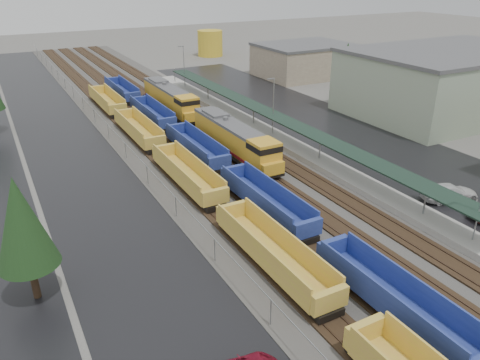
# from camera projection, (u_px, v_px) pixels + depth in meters

# --- Properties ---
(ballast_strip) EXTENTS (20.00, 160.00, 0.08)m
(ballast_strip) POSITION_uv_depth(u_px,v_px,m) (177.00, 128.00, 65.51)
(ballast_strip) COLOR #302D2B
(ballast_strip) RESTS_ON ground
(trackbed) EXTENTS (14.60, 160.00, 0.22)m
(trackbed) POSITION_uv_depth(u_px,v_px,m) (177.00, 127.00, 65.46)
(trackbed) COLOR black
(trackbed) RESTS_ON ground
(west_parking_lot) EXTENTS (10.00, 160.00, 0.02)m
(west_parking_lot) POSITION_uv_depth(u_px,v_px,m) (66.00, 146.00, 59.00)
(west_parking_lot) COLOR black
(west_parking_lot) RESTS_ON ground
(east_commuter_lot) EXTENTS (16.00, 100.00, 0.02)m
(east_commuter_lot) POSITION_uv_depth(u_px,v_px,m) (330.00, 127.00, 65.78)
(east_commuter_lot) COLOR black
(east_commuter_lot) RESTS_ON ground
(station_platform) EXTENTS (3.00, 80.00, 8.00)m
(station_platform) POSITION_uv_depth(u_px,v_px,m) (273.00, 133.00, 61.36)
(station_platform) COLOR #9E9B93
(station_platform) RESTS_ON ground
(chainlink_fence) EXTENTS (0.08, 160.04, 2.02)m
(chainlink_fence) POSITION_uv_depth(u_px,v_px,m) (111.00, 131.00, 59.48)
(chainlink_fence) COLOR gray
(chainlink_fence) RESTS_ON ground
(industrial_buildings) EXTENTS (32.52, 75.30, 9.50)m
(industrial_buildings) POSITION_uv_depth(u_px,v_px,m) (451.00, 89.00, 68.86)
(industrial_buildings) COLOR #BAA48E
(industrial_buildings) RESTS_ON ground
(distant_hills) EXTENTS (301.00, 140.00, 25.20)m
(distant_hills) POSITION_uv_depth(u_px,v_px,m) (146.00, 19.00, 205.48)
(distant_hills) COLOR #4B5D48
(distant_hills) RESTS_ON ground
(tree_west_near) EXTENTS (3.96, 3.96, 9.00)m
(tree_west_near) POSITION_uv_depth(u_px,v_px,m) (21.00, 223.00, 29.57)
(tree_west_near) COLOR #332316
(tree_west_near) RESTS_ON ground
(tree_east) EXTENTS (4.40, 4.40, 10.00)m
(tree_east) POSITION_uv_depth(u_px,v_px,m) (346.00, 66.00, 73.41)
(tree_east) COLOR #332316
(tree_east) RESTS_ON ground
(locomotive_lead) EXTENTS (2.78, 18.31, 4.14)m
(locomotive_lead) POSITION_uv_depth(u_px,v_px,m) (235.00, 140.00, 54.52)
(locomotive_lead) COLOR black
(locomotive_lead) RESTS_ON ground
(locomotive_trail) EXTENTS (2.78, 18.31, 4.14)m
(locomotive_trail) POSITION_uv_depth(u_px,v_px,m) (171.00, 99.00, 71.31)
(locomotive_trail) COLOR black
(locomotive_trail) RESTS_ON ground
(well_string_yellow) EXTENTS (2.72, 96.41, 2.41)m
(well_string_yellow) POSITION_uv_depth(u_px,v_px,m) (223.00, 208.00, 41.28)
(well_string_yellow) COLOR gold
(well_string_yellow) RESTS_ON ground
(well_string_blue) EXTENTS (2.68, 108.74, 2.37)m
(well_string_blue) POSITION_uv_depth(u_px,v_px,m) (266.00, 201.00, 42.49)
(well_string_blue) COLOR navy
(well_string_blue) RESTS_ON ground
(storage_tank) EXTENTS (6.25, 6.25, 6.25)m
(storage_tank) POSITION_uv_depth(u_px,v_px,m) (210.00, 43.00, 117.84)
(storage_tank) COLOR gold
(storage_tank) RESTS_ON ground
(parked_car_east_c) EXTENTS (3.83, 5.92, 1.60)m
(parked_car_east_c) POSITION_uv_depth(u_px,v_px,m) (450.00, 193.00, 44.94)
(parked_car_east_c) COLOR silver
(parked_car_east_c) RESTS_ON ground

